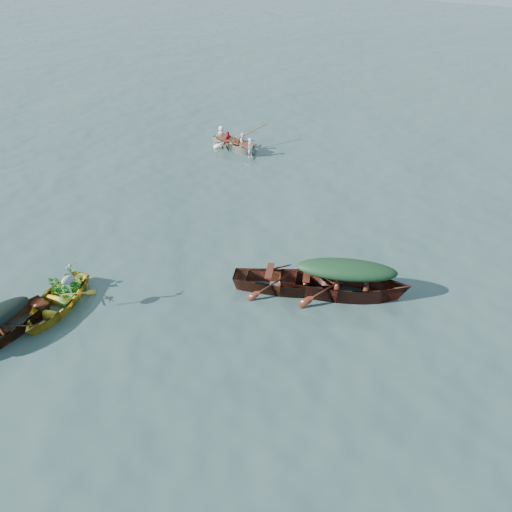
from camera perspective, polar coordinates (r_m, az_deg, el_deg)
The scene contains 11 objects.
ground at distance 14.72m, azimuth -8.66°, elevation -4.65°, with size 140.00×140.00×0.00m, color #364C49.
yellow_dinghy at distance 15.20m, azimuth -21.75°, elevation -5.65°, with size 1.47×3.38×0.93m, color yellow.
green_tarp_boat at distance 14.84m, azimuth 9.98°, elevation -4.42°, with size 1.61×5.17×1.26m, color #572014.
open_wooden_boat at distance 14.83m, azimuth 3.60°, elevation -3.92°, with size 1.39×4.47×1.05m, color #4E2213.
rowed_boat at distance 24.51m, azimuth -2.32°, elevation 12.02°, with size 1.19×3.96×0.93m, color beige.
green_tarp_cover at distance 14.32m, azimuth 10.32°, elevation -1.62°, with size 0.89×2.85×0.52m, color black.
thwart_benches at distance 14.51m, azimuth 3.68°, elevation -2.21°, with size 0.83×2.24×0.04m, color #42190F, non-canonical shape.
heron at distance 14.41m, azimuth -20.59°, elevation -3.08°, with size 0.28×0.40×0.92m, color #9CA0A5, non-canonical shape.
dinghy_weeds at distance 15.09m, azimuth -21.17°, elevation -2.16°, with size 0.70×0.90×0.60m, color #1F771F.
rowers at distance 24.21m, azimuth -2.37°, elevation 13.88°, with size 1.07×2.77×0.76m, color white.
oars at distance 24.33m, azimuth -2.35°, elevation 13.10°, with size 2.60×0.60×0.06m, color olive, non-canonical shape.
Camera 1 is at (8.68, -7.72, 9.04)m, focal length 35.00 mm.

